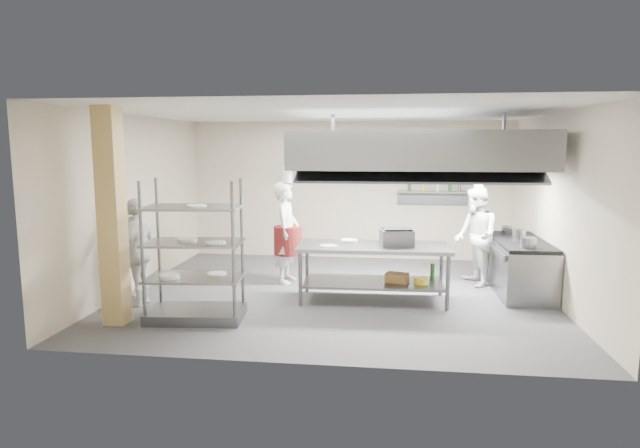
# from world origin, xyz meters

# --- Properties ---
(floor) EXTENTS (7.00, 7.00, 0.00)m
(floor) POSITION_xyz_m (0.00, 0.00, 0.00)
(floor) COLOR #313133
(floor) RESTS_ON ground
(ceiling) EXTENTS (7.00, 7.00, 0.00)m
(ceiling) POSITION_xyz_m (0.00, 0.00, 3.00)
(ceiling) COLOR silver
(ceiling) RESTS_ON wall_back
(wall_back) EXTENTS (7.00, 0.00, 7.00)m
(wall_back) POSITION_xyz_m (0.00, 3.00, 1.50)
(wall_back) COLOR #BFB198
(wall_back) RESTS_ON ground
(wall_left) EXTENTS (0.00, 6.00, 6.00)m
(wall_left) POSITION_xyz_m (-3.50, 0.00, 1.50)
(wall_left) COLOR #BFB198
(wall_left) RESTS_ON ground
(wall_right) EXTENTS (0.00, 6.00, 6.00)m
(wall_right) POSITION_xyz_m (3.50, 0.00, 1.50)
(wall_right) COLOR #BFB198
(wall_right) RESTS_ON ground
(column) EXTENTS (0.30, 0.30, 3.00)m
(column) POSITION_xyz_m (-2.90, -1.90, 1.50)
(column) COLOR tan
(column) RESTS_ON floor
(exhaust_hood) EXTENTS (4.00, 2.50, 0.60)m
(exhaust_hood) POSITION_xyz_m (1.30, 0.40, 2.40)
(exhaust_hood) COLOR gray
(exhaust_hood) RESTS_ON ceiling
(hood_strip_a) EXTENTS (1.60, 0.12, 0.04)m
(hood_strip_a) POSITION_xyz_m (0.40, 0.40, 2.08)
(hood_strip_a) COLOR white
(hood_strip_a) RESTS_ON exhaust_hood
(hood_strip_b) EXTENTS (1.60, 0.12, 0.04)m
(hood_strip_b) POSITION_xyz_m (2.20, 0.40, 2.08)
(hood_strip_b) COLOR white
(hood_strip_b) RESTS_ON exhaust_hood
(wall_shelf) EXTENTS (1.50, 0.28, 0.04)m
(wall_shelf) POSITION_xyz_m (1.80, 2.84, 1.50)
(wall_shelf) COLOR gray
(wall_shelf) RESTS_ON wall_back
(island) EXTENTS (2.42, 1.06, 0.91)m
(island) POSITION_xyz_m (0.63, -0.34, 0.46)
(island) COLOR gray
(island) RESTS_ON floor
(island_worktop) EXTENTS (2.42, 1.06, 0.06)m
(island_worktop) POSITION_xyz_m (0.63, -0.34, 0.88)
(island_worktop) COLOR gray
(island_worktop) RESTS_ON island
(island_undershelf) EXTENTS (2.23, 0.95, 0.04)m
(island_undershelf) POSITION_xyz_m (0.63, -0.34, 0.30)
(island_undershelf) COLOR slate
(island_undershelf) RESTS_ON island
(pass_rack) EXTENTS (1.41, 0.91, 2.01)m
(pass_rack) POSITION_xyz_m (-1.86, -1.60, 1.00)
(pass_rack) COLOR gray
(pass_rack) RESTS_ON floor
(cooking_range) EXTENTS (0.80, 2.00, 0.84)m
(cooking_range) POSITION_xyz_m (3.08, 0.50, 0.42)
(cooking_range) COLOR gray
(cooking_range) RESTS_ON floor
(range_top) EXTENTS (0.78, 1.96, 0.06)m
(range_top) POSITION_xyz_m (3.08, 0.50, 0.87)
(range_top) COLOR black
(range_top) RESTS_ON cooking_range
(chef_head) EXTENTS (0.47, 0.69, 1.83)m
(chef_head) POSITION_xyz_m (-0.96, 0.66, 0.92)
(chef_head) COLOR silver
(chef_head) RESTS_ON floor
(chef_line) EXTENTS (0.82, 0.97, 1.77)m
(chef_line) POSITION_xyz_m (2.40, 0.86, 0.88)
(chef_line) COLOR white
(chef_line) RESTS_ON floor
(chef_plating) EXTENTS (0.42, 0.99, 1.68)m
(chef_plating) POSITION_xyz_m (-3.00, -1.00, 0.84)
(chef_plating) COLOR white
(chef_plating) RESTS_ON floor
(griddle) EXTENTS (0.56, 0.47, 0.24)m
(griddle) POSITION_xyz_m (1.00, -0.28, 1.03)
(griddle) COLOR slate
(griddle) RESTS_ON island_worktop
(wicker_basket) EXTENTS (0.39, 0.32, 0.15)m
(wicker_basket) POSITION_xyz_m (1.01, -0.37, 0.39)
(wicker_basket) COLOR brown
(wicker_basket) RESTS_ON island_undershelf
(stockpot) EXTENTS (0.22, 0.22, 0.16)m
(stockpot) POSITION_xyz_m (3.09, 0.67, 0.98)
(stockpot) COLOR gray
(stockpot) RESTS_ON range_top
(plate_stack) EXTENTS (0.28, 0.28, 0.05)m
(plate_stack) POSITION_xyz_m (-1.86, -1.60, 0.64)
(plate_stack) COLOR white
(plate_stack) RESTS_ON pass_rack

